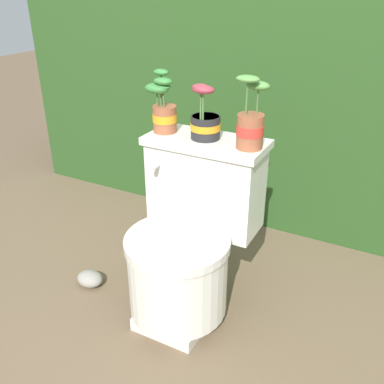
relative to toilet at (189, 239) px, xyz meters
name	(u,v)px	position (x,y,z in m)	size (l,w,h in m)	color
ground_plane	(189,320)	(0.05, -0.09, -0.33)	(12.00, 12.00, 0.00)	brown
hedge_backdrop	(290,100)	(0.05, 1.14, 0.30)	(3.08, 0.78, 1.25)	#284C1E
toilet	(189,239)	(0.00, 0.00, 0.00)	(0.47, 0.55, 0.70)	silver
potted_plant_left	(163,108)	(-0.19, 0.14, 0.47)	(0.12, 0.10, 0.24)	#9E5638
potted_plant_midleft	(205,121)	(0.00, 0.14, 0.44)	(0.12, 0.13, 0.22)	#262628
potted_plant_middle	(251,123)	(0.18, 0.13, 0.47)	(0.11, 0.11, 0.26)	#9E5638
garden_stone	(90,279)	(-0.45, -0.10, -0.29)	(0.12, 0.10, 0.07)	gray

